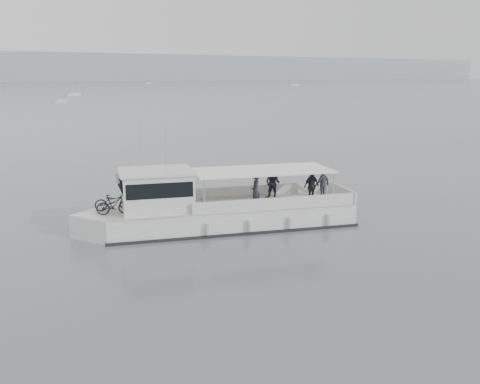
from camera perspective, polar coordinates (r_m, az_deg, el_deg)
ground at (r=30.66m, az=5.40°, el=-0.76°), size 1400.00×1400.00×0.00m
tour_boat at (r=24.61m, az=-3.55°, el=-1.89°), size 12.93×6.01×5.43m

